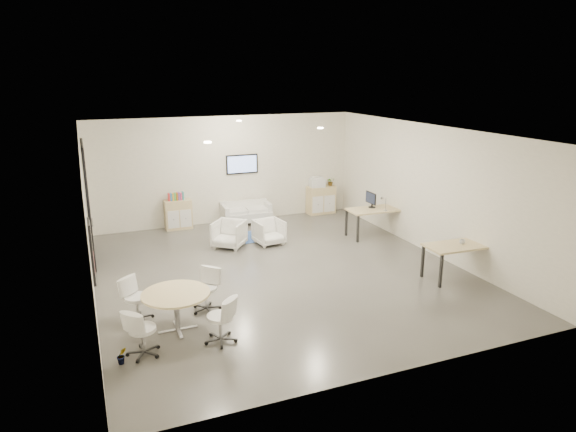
# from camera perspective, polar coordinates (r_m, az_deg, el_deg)

# --- Properties ---
(room_shell) EXTENTS (9.60, 10.60, 4.80)m
(room_shell) POSITION_cam_1_polar(r_m,az_deg,el_deg) (11.35, -0.90, 1.32)
(room_shell) COLOR #4F4D48
(room_shell) RESTS_ON ground
(glass_door) EXTENTS (0.09, 1.90, 2.85)m
(glass_door) POSITION_cam_1_polar(r_m,az_deg,el_deg) (13.10, -21.43, 1.72)
(glass_door) COLOR black
(glass_door) RESTS_ON room_shell
(artwork) EXTENTS (0.05, 0.54, 1.04)m
(artwork) POSITION_cam_1_polar(r_m,az_deg,el_deg) (9.12, -20.98, -3.72)
(artwork) COLOR black
(artwork) RESTS_ON room_shell
(wall_tv) EXTENTS (0.98, 0.06, 0.58)m
(wall_tv) POSITION_cam_1_polar(r_m,az_deg,el_deg) (15.62, -5.13, 5.76)
(wall_tv) COLOR black
(wall_tv) RESTS_ON room_shell
(ceiling_spots) EXTENTS (3.14, 4.14, 0.03)m
(ceiling_spots) POSITION_cam_1_polar(r_m,az_deg,el_deg) (11.78, -3.34, 9.63)
(ceiling_spots) COLOR #FFEAC6
(ceiling_spots) RESTS_ON room_shell
(sideboard_left) EXTENTS (0.76, 0.40, 0.86)m
(sideboard_left) POSITION_cam_1_polar(r_m,az_deg,el_deg) (15.27, -12.09, 0.16)
(sideboard_left) COLOR tan
(sideboard_left) RESTS_ON room_shell
(sideboard_right) EXTENTS (0.89, 0.43, 0.89)m
(sideboard_right) POSITION_cam_1_polar(r_m,az_deg,el_deg) (16.61, 3.67, 1.79)
(sideboard_right) COLOR tan
(sideboard_right) RESTS_ON room_shell
(books) EXTENTS (0.45, 0.14, 0.22)m
(books) POSITION_cam_1_polar(r_m,az_deg,el_deg) (15.13, -12.35, 2.13)
(books) COLOR red
(books) RESTS_ON sideboard_left
(printer) EXTENTS (0.50, 0.43, 0.32)m
(printer) POSITION_cam_1_polar(r_m,az_deg,el_deg) (16.42, 3.26, 3.78)
(printer) COLOR white
(printer) RESTS_ON sideboard_right
(loveseat) EXTENTS (1.51, 0.82, 0.55)m
(loveseat) POSITION_cam_1_polar(r_m,az_deg,el_deg) (15.62, -4.68, 0.31)
(loveseat) COLOR white
(loveseat) RESTS_ON room_shell
(blue_rug) EXTENTS (1.61, 1.17, 0.01)m
(blue_rug) POSITION_cam_1_polar(r_m,az_deg,el_deg) (14.32, -4.21, -2.32)
(blue_rug) COLOR #2F5291
(blue_rug) RESTS_ON room_shell
(armchair_left) EXTENTS (1.03, 1.02, 0.77)m
(armchair_left) POSITION_cam_1_polar(r_m,az_deg,el_deg) (13.46, -6.57, -1.86)
(armchair_left) COLOR white
(armchair_left) RESTS_ON room_shell
(armchair_right) EXTENTS (0.78, 0.74, 0.73)m
(armchair_right) POSITION_cam_1_polar(r_m,az_deg,el_deg) (13.62, -2.12, -1.66)
(armchair_right) COLOR white
(armchair_right) RESTS_ON room_shell
(desk_rear) EXTENTS (1.52, 0.78, 0.78)m
(desk_rear) POSITION_cam_1_polar(r_m,az_deg,el_deg) (14.39, 9.60, 0.49)
(desk_rear) COLOR tan
(desk_rear) RESTS_ON room_shell
(desk_front) EXTENTS (1.51, 0.81, 0.77)m
(desk_front) POSITION_cam_1_polar(r_m,az_deg,el_deg) (11.90, 18.41, -3.40)
(desk_front) COLOR tan
(desk_front) RESTS_ON room_shell
(monitor) EXTENTS (0.20, 0.50, 0.44)m
(monitor) POSITION_cam_1_polar(r_m,az_deg,el_deg) (14.41, 9.21, 1.83)
(monitor) COLOR black
(monitor) RESTS_ON desk_rear
(round_table) EXTENTS (1.19, 1.19, 0.72)m
(round_table) POSITION_cam_1_polar(r_m,az_deg,el_deg) (9.24, -12.34, -8.81)
(round_table) COLOR tan
(round_table) RESTS_ON room_shell
(meeting_chairs) EXTENTS (2.13, 2.13, 0.82)m
(meeting_chairs) POSITION_cam_1_polar(r_m,az_deg,el_deg) (9.33, -12.26, -10.10)
(meeting_chairs) COLOR white
(meeting_chairs) RESTS_ON room_shell
(plant_cabinet) EXTENTS (0.26, 0.28, 0.21)m
(plant_cabinet) POSITION_cam_1_polar(r_m,az_deg,el_deg) (16.64, 4.76, 3.76)
(plant_cabinet) COLOR #3F7F3F
(plant_cabinet) RESTS_ON sideboard_right
(plant_floor) EXTENTS (0.20, 0.31, 0.13)m
(plant_floor) POSITION_cam_1_polar(r_m,az_deg,el_deg) (8.75, -17.95, -14.97)
(plant_floor) COLOR #3F7F3F
(plant_floor) RESTS_ON room_shell
(cup) EXTENTS (0.13, 0.10, 0.12)m
(cup) POSITION_cam_1_polar(r_m,az_deg,el_deg) (11.92, 18.80, -2.68)
(cup) COLOR white
(cup) RESTS_ON desk_front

